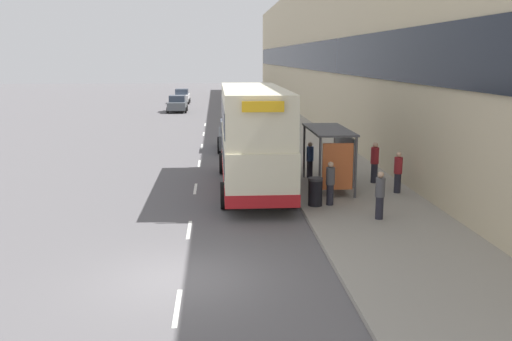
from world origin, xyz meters
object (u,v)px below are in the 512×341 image
at_px(car_0, 182,96).
at_px(pedestrian_4, 330,183).
at_px(litter_bin, 315,192).
at_px(car_3, 232,92).
at_px(car_2, 177,104).
at_px(pedestrian_3, 310,160).
at_px(bus_shelter, 334,148).
at_px(pedestrian_at_shelter, 380,195).
at_px(pedestrian_2, 398,172).
at_px(pedestrian_1, 375,162).
at_px(car_1, 234,135).
at_px(double_decker_bus_near, 253,136).

relative_size(car_0, pedestrian_4, 2.66).
bearing_deg(litter_bin, car_3, 91.39).
bearing_deg(car_2, pedestrian_3, 103.65).
bearing_deg(car_2, litter_bin, 101.08).
relative_size(bus_shelter, car_3, 0.96).
bearing_deg(litter_bin, pedestrian_at_shelter, -45.92).
relative_size(pedestrian_2, litter_bin, 1.60).
distance_m(car_2, pedestrian_at_shelter, 41.70).
bearing_deg(pedestrian_3, pedestrian_1, -25.27).
bearing_deg(pedestrian_1, pedestrian_at_shelter, -103.80).
height_order(pedestrian_2, pedestrian_3, pedestrian_2).
bearing_deg(pedestrian_at_shelter, pedestrian_2, 64.00).
height_order(car_2, car_3, car_2).
bearing_deg(pedestrian_2, pedestrian_4, -151.01).
bearing_deg(bus_shelter, litter_bin, -114.37).
xyz_separation_m(car_1, car_3, (1.11, 44.79, -0.06)).
bearing_deg(car_3, car_0, -125.05).
xyz_separation_m(car_1, pedestrian_3, (3.15, -9.06, 0.08)).
distance_m(bus_shelter, pedestrian_3, 2.51).
distance_m(bus_shelter, pedestrian_1, 2.42).
bearing_deg(pedestrian_2, car_0, 103.37).
height_order(car_1, car_3, car_1).
relative_size(bus_shelter, litter_bin, 4.00).
relative_size(pedestrian_1, pedestrian_4, 1.09).
distance_m(pedestrian_1, pedestrian_4, 4.54).
distance_m(pedestrian_1, pedestrian_3, 2.92).
distance_m(car_0, pedestrian_1, 47.39).
height_order(double_decker_bus_near, pedestrian_1, double_decker_bus_near).
relative_size(pedestrian_2, pedestrian_3, 1.03).
distance_m(car_1, pedestrian_1, 11.83).
relative_size(car_2, car_3, 0.91).
xyz_separation_m(car_2, pedestrian_4, (8.14, -38.64, 0.13)).
xyz_separation_m(bus_shelter, car_2, (-8.80, 36.00, -1.04)).
height_order(pedestrian_3, litter_bin, pedestrian_3).
bearing_deg(pedestrian_3, bus_shelter, -74.90).
relative_size(car_0, pedestrian_3, 2.66).
distance_m(double_decker_bus_near, car_2, 35.70).
bearing_deg(double_decker_bus_near, pedestrian_3, 29.49).
distance_m(pedestrian_3, pedestrian_4, 4.91).
height_order(bus_shelter, pedestrian_at_shelter, bus_shelter).
bearing_deg(pedestrian_2, pedestrian_at_shelter, -116.00).
bearing_deg(pedestrian_2, double_decker_bus_near, 163.84).
distance_m(double_decker_bus_near, litter_bin, 4.33).
height_order(double_decker_bus_near, pedestrian_2, double_decker_bus_near).
height_order(pedestrian_4, litter_bin, pedestrian_4).
relative_size(bus_shelter, pedestrian_1, 2.35).
xyz_separation_m(car_1, pedestrian_2, (6.21, -12.25, 0.10)).
relative_size(car_3, pedestrian_4, 2.67).
bearing_deg(car_2, pedestrian_at_shelter, 103.09).
distance_m(car_3, pedestrian_3, 53.89).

